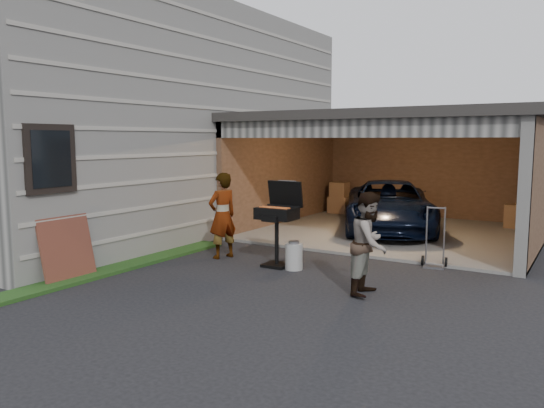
{
  "coord_description": "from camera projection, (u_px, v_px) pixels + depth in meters",
  "views": [
    {
      "loc": [
        4.95,
        -6.09,
        2.31
      ],
      "look_at": [
        -0.05,
        1.96,
        1.15
      ],
      "focal_mm": 35.0,
      "sensor_mm": 36.0,
      "label": 1
    }
  ],
  "objects": [
    {
      "name": "man",
      "position": [
        370.0,
        243.0,
        7.87
      ],
      "size": [
        0.62,
        0.78,
        1.54
      ],
      "primitive_type": "imported",
      "rotation": [
        0.0,
        0.0,
        1.62
      ],
      "color": "#3D1D18",
      "rests_on": "ground"
    },
    {
      "name": "bbq_grill",
      "position": [
        278.0,
        216.0,
        9.61
      ],
      "size": [
        0.7,
        0.61,
        1.55
      ],
      "color": "black",
      "rests_on": "ground"
    },
    {
      "name": "hand_truck",
      "position": [
        434.0,
        256.0,
        9.61
      ],
      "size": [
        0.48,
        0.4,
        1.1
      ],
      "rotation": [
        0.0,
        0.0,
        0.18
      ],
      "color": "gray",
      "rests_on": "ground"
    },
    {
      "name": "groundcover_strip",
      "position": [
        55.0,
        285.0,
        8.34
      ],
      "size": [
        0.5,
        8.0,
        0.06
      ],
      "primitive_type": "cube",
      "color": "#193814",
      "rests_on": "ground"
    },
    {
      "name": "garage",
      "position": [
        403.0,
        157.0,
        13.11
      ],
      "size": [
        6.8,
        6.3,
        2.9
      ],
      "color": "#605E59",
      "rests_on": "ground"
    },
    {
      "name": "ground",
      "position": [
        207.0,
        293.0,
        8.01
      ],
      "size": [
        80.0,
        80.0,
        0.0
      ],
      "primitive_type": "plane",
      "color": "black",
      "rests_on": "ground"
    },
    {
      "name": "propane_tank",
      "position": [
        294.0,
        257.0,
        9.43
      ],
      "size": [
        0.38,
        0.38,
        0.47
      ],
      "primitive_type": "cylinder",
      "rotation": [
        0.0,
        0.0,
        0.25
      ],
      "color": "#B2B2AE",
      "rests_on": "ground"
    },
    {
      "name": "woman",
      "position": [
        222.0,
        216.0,
        10.29
      ],
      "size": [
        0.58,
        0.71,
        1.67
      ],
      "primitive_type": "imported",
      "rotation": [
        0.0,
        0.0,
        -1.9
      ],
      "color": "silver",
      "rests_on": "ground"
    },
    {
      "name": "house",
      "position": [
        124.0,
        123.0,
        14.19
      ],
      "size": [
        7.0,
        11.0,
        5.5
      ],
      "primitive_type": "cube",
      "color": "#474744",
      "rests_on": "ground"
    },
    {
      "name": "plywood_panel",
      "position": [
        67.0,
        249.0,
        8.67
      ],
      "size": [
        0.27,
        0.96,
        1.06
      ],
      "primitive_type": "cube",
      "rotation": [
        0.0,
        -0.21,
        0.0
      ],
      "color": "#5D2C1F",
      "rests_on": "ground"
    },
    {
      "name": "minivan",
      "position": [
        389.0,
        208.0,
        13.1
      ],
      "size": [
        3.56,
        4.86,
        1.23
      ],
      "primitive_type": "imported",
      "rotation": [
        0.0,
        0.0,
        0.39
      ],
      "color": "black",
      "rests_on": "ground"
    }
  ]
}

